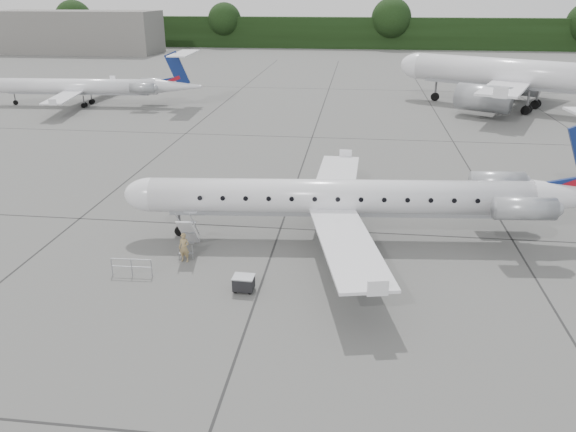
# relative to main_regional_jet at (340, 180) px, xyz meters

# --- Properties ---
(ground) EXTENTS (320.00, 320.00, 0.00)m
(ground) POSITION_rel_main_regional_jet_xyz_m (0.93, -3.54, -3.78)
(ground) COLOR slate
(ground) RESTS_ON ground
(treeline) EXTENTS (260.00, 4.00, 8.00)m
(treeline) POSITION_rel_main_regional_jet_xyz_m (0.93, 126.46, 0.22)
(treeline) COLOR black
(treeline) RESTS_ON ground
(terminal_building) EXTENTS (40.00, 14.00, 10.00)m
(terminal_building) POSITION_rel_main_regional_jet_xyz_m (-69.07, 106.46, 1.22)
(terminal_building) COLOR slate
(terminal_building) RESTS_ON ground
(main_regional_jet) EXTENTS (31.36, 23.89, 7.57)m
(main_regional_jet) POSITION_rel_main_regional_jet_xyz_m (0.00, 0.00, 0.00)
(main_regional_jet) COLOR white
(main_regional_jet) RESTS_ON ground
(airstair) EXTENTS (1.06, 2.38, 2.37)m
(airstair) POSITION_rel_main_regional_jet_xyz_m (-8.66, -3.08, -2.60)
(airstair) COLOR white
(airstair) RESTS_ON ground
(passenger) EXTENTS (0.68, 0.49, 1.73)m
(passenger) POSITION_rel_main_regional_jet_xyz_m (-8.54, -4.38, -2.92)
(passenger) COLOR #937B50
(passenger) RESTS_ON ground
(safety_railing) EXTENTS (2.20, 0.17, 1.00)m
(safety_railing) POSITION_rel_main_regional_jet_xyz_m (-10.86, -6.45, -3.28)
(safety_railing) COLOR #989BA0
(safety_railing) RESTS_ON ground
(baggage_cart) EXTENTS (1.06, 0.87, 0.89)m
(baggage_cart) POSITION_rel_main_regional_jet_xyz_m (-4.54, -7.33, -3.34)
(baggage_cart) COLOR black
(baggage_cart) RESTS_ON ground
(bg_narrowbody) EXTENTS (43.35, 39.37, 12.73)m
(bg_narrowbody) POSITION_rel_main_regional_jet_xyz_m (21.44, 43.87, 2.58)
(bg_narrowbody) COLOR white
(bg_narrowbody) RESTS_ON ground
(bg_regional_left) EXTENTS (28.28, 21.11, 7.14)m
(bg_regional_left) POSITION_rel_main_regional_jet_xyz_m (-36.22, 39.61, -0.22)
(bg_regional_left) COLOR white
(bg_regional_left) RESTS_ON ground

